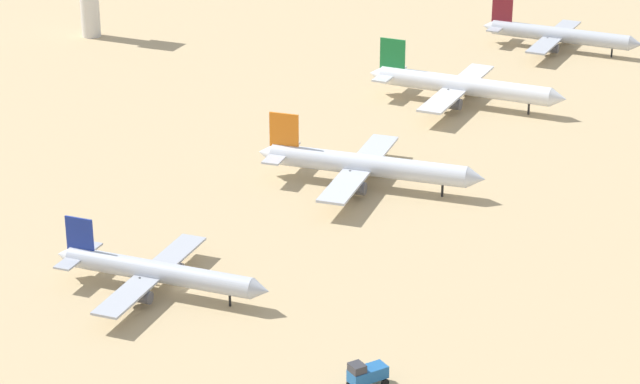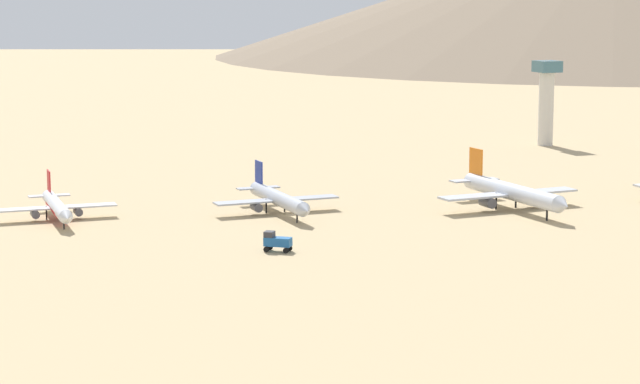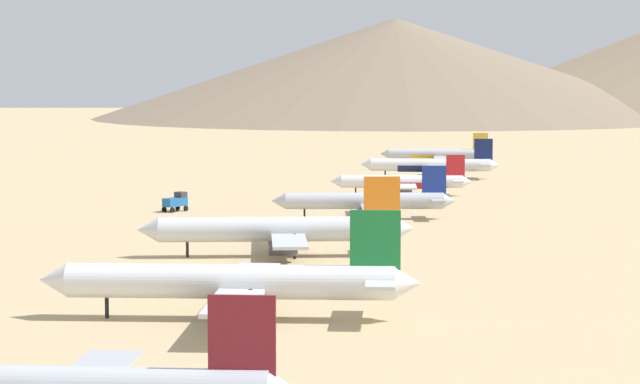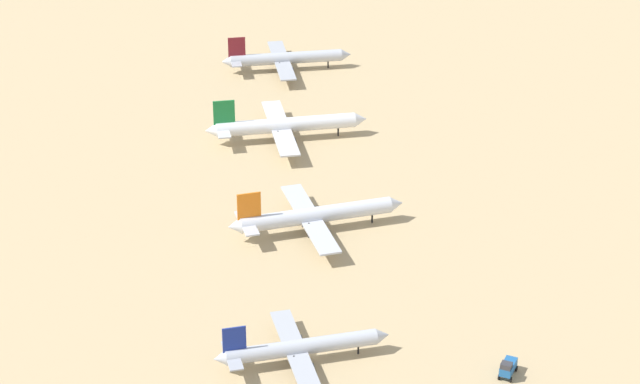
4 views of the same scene
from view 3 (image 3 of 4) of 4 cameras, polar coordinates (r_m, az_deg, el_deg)
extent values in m
plane|color=tan|center=(250.56, 1.47, -1.25)|extent=(1814.13, 1814.13, 0.00)
cylinder|color=#B2B7C1|center=(396.65, 5.12, 1.65)|extent=(29.46, 6.01, 3.09)
cone|color=#B2B7C1|center=(397.26, 2.82, 1.67)|extent=(2.90, 3.28, 3.03)
cone|color=#B2B7C1|center=(396.67, 7.40, 1.62)|extent=(2.55, 3.00, 2.78)
cube|color=gold|center=(396.41, 6.98, 2.15)|extent=(4.48, 0.73, 5.70)
cube|color=#A4A8B2|center=(396.61, 7.05, 1.67)|extent=(3.57, 9.98, 0.29)
cube|color=#A4A8B2|center=(396.66, 5.29, 1.57)|extent=(6.82, 27.94, 0.37)
cylinder|color=#4C4C54|center=(391.88, 5.19, 1.36)|extent=(3.59, 2.21, 1.87)
cylinder|color=#4C4C54|center=(401.62, 5.21, 1.45)|extent=(3.59, 2.21, 1.87)
cylinder|color=black|center=(397.13, 3.51, 1.39)|extent=(0.36, 0.36, 3.11)
cylinder|color=black|center=(394.63, 5.41, 1.35)|extent=(0.36, 0.36, 3.11)
cylinder|color=black|center=(398.85, 5.41, 1.40)|extent=(0.36, 0.36, 3.11)
cylinder|color=gold|center=(396.66, 5.12, 1.61)|extent=(16.35, 4.70, 3.10)
cylinder|color=silver|center=(348.30, 4.82, 1.19)|extent=(31.75, 5.80, 3.33)
cone|color=silver|center=(348.75, 2.00, 1.21)|extent=(3.06, 3.48, 3.27)
cone|color=silver|center=(348.69, 7.62, 1.16)|extent=(2.68, 3.18, 3.00)
cube|color=#141E51|center=(348.29, 7.11, 1.81)|extent=(4.84, 0.68, 6.14)
cube|color=silver|center=(348.55, 7.19, 1.22)|extent=(3.62, 10.72, 0.32)
cube|color=silver|center=(348.34, 5.04, 1.09)|extent=(6.71, 30.09, 0.39)
cylinder|color=#4C4C54|center=(343.18, 4.92, 0.82)|extent=(3.83, 2.30, 2.02)
cylinder|color=#4C4C54|center=(353.68, 4.92, 0.96)|extent=(3.83, 2.30, 2.02)
cylinder|color=black|center=(348.67, 2.85, 0.87)|extent=(0.39, 0.39, 3.35)
cylinder|color=black|center=(346.18, 5.18, 0.82)|extent=(0.39, 0.39, 3.35)
cylinder|color=black|center=(350.73, 5.18, 0.88)|extent=(0.39, 0.39, 3.35)
cylinder|color=#141E51|center=(348.31, 4.82, 1.14)|extent=(17.58, 4.69, 3.34)
cylinder|color=silver|center=(300.75, 3.57, 0.46)|extent=(27.90, 3.83, 2.94)
cone|color=silver|center=(300.78, 0.69, 0.47)|extent=(2.56, 2.96, 2.88)
cone|color=silver|center=(301.47, 6.42, 0.45)|extent=(2.25, 2.71, 2.64)
cube|color=red|center=(301.01, 5.90, 1.10)|extent=(4.26, 0.41, 5.41)
cube|color=silver|center=(301.28, 5.99, 0.50)|extent=(2.77, 9.35, 0.28)
cube|color=silver|center=(300.82, 3.79, 0.36)|extent=(4.70, 26.39, 0.35)
cylinder|color=#4C4C54|center=(296.28, 3.70, 0.08)|extent=(3.30, 1.88, 1.78)
cylinder|color=#4C4C54|center=(305.52, 3.65, 0.24)|extent=(3.30, 1.88, 1.78)
cylinder|color=black|center=(300.85, 1.56, 0.13)|extent=(0.34, 0.34, 2.95)
cylinder|color=black|center=(298.96, 3.95, 0.09)|extent=(0.34, 0.34, 2.95)
cylinder|color=black|center=(302.96, 3.93, 0.16)|extent=(0.34, 0.34, 2.95)
cylinder|color=red|center=(300.77, 3.57, 0.42)|extent=(15.39, 3.43, 2.94)
cylinder|color=#B2B7C1|center=(252.80, 1.95, -0.38)|extent=(30.55, 3.67, 3.22)
cone|color=#B2B7C1|center=(252.67, -1.82, -0.39)|extent=(2.76, 3.20, 3.16)
cone|color=#B2B7C1|center=(254.01, 5.66, -0.38)|extent=(2.41, 2.93, 2.90)
cube|color=navy|center=(253.36, 4.98, 0.47)|extent=(4.66, 0.36, 5.93)
cube|color=#A4A8B2|center=(253.73, 5.09, -0.31)|extent=(2.86, 10.21, 0.31)
cube|color=#A4A8B2|center=(252.92, 2.24, -0.51)|extent=(4.66, 28.87, 0.38)
cylinder|color=#4C4C54|center=(247.96, 2.13, -0.90)|extent=(3.59, 2.00, 1.95)
cylinder|color=#4C4C54|center=(258.06, 2.03, -0.65)|extent=(3.59, 2.00, 1.95)
cylinder|color=black|center=(252.79, -0.68, -0.82)|extent=(0.37, 0.37, 3.24)
cylinder|color=black|center=(250.91, 2.45, -0.88)|extent=(0.37, 0.37, 3.24)
cylinder|color=black|center=(255.29, 2.40, -0.77)|extent=(0.37, 0.37, 3.24)
cylinder|color=silver|center=(201.91, -1.85, -1.62)|extent=(36.75, 5.92, 3.86)
cone|color=silver|center=(202.57, -7.49, -1.64)|extent=(3.46, 3.96, 3.79)
cone|color=silver|center=(203.19, 3.72, -1.59)|extent=(3.04, 3.63, 3.48)
cube|color=orange|center=(202.31, 2.70, -0.32)|extent=(5.60, 0.67, 7.12)
cube|color=#B6BBC5|center=(202.82, 2.87, -1.49)|extent=(3.93, 12.36, 0.37)
cube|color=#B6BBC5|center=(202.02, -1.41, -1.81)|extent=(7.02, 34.79, 0.46)
cylinder|color=#4C4C54|center=(196.14, -1.61, -2.44)|extent=(4.39, 2.57, 2.34)
cylinder|color=#4C4C54|center=(208.23, -1.68, -1.99)|extent=(4.39, 2.57, 2.34)
cylinder|color=black|center=(202.45, -5.79, -2.29)|extent=(0.45, 0.45, 3.88)
cylinder|color=black|center=(199.64, -1.10, -2.38)|extent=(0.45, 0.45, 3.88)
cylinder|color=black|center=(204.88, -1.15, -2.18)|extent=(0.45, 0.45, 3.88)
cylinder|color=silver|center=(151.46, -3.92, -3.90)|extent=(38.08, 5.87, 4.00)
cone|color=silver|center=(155.37, -11.51, -3.76)|extent=(3.56, 4.08, 3.92)
cone|color=silver|center=(150.30, 3.86, -3.97)|extent=(3.12, 3.74, 3.60)
cube|color=#197A38|center=(149.62, 2.42, -2.19)|extent=(5.81, 0.65, 7.37)
cube|color=silver|center=(150.23, 2.65, -3.82)|extent=(3.99, 12.79, 0.38)
cube|color=silver|center=(151.38, -3.32, -4.17)|extent=(7.03, 36.04, 0.47)
cylinder|color=#4C4C54|center=(145.55, -3.93, -5.14)|extent=(4.54, 2.64, 2.42)
cylinder|color=#4C4C54|center=(157.91, -3.36, -4.31)|extent=(4.54, 2.64, 2.42)
cylinder|color=black|center=(154.30, -9.25, -4.70)|extent=(0.46, 0.46, 4.02)
cylinder|color=black|center=(148.88, -3.03, -5.00)|extent=(0.46, 0.46, 4.02)
cylinder|color=black|center=(154.24, -2.81, -4.64)|extent=(0.46, 0.46, 4.02)
cube|color=maroon|center=(101.10, -3.41, -6.35)|extent=(5.25, 0.70, 6.67)
cube|color=#1E5999|center=(268.14, -6.31, -0.43)|extent=(4.96, 5.54, 1.70)
cube|color=#333338|center=(269.23, -6.07, -0.11)|extent=(2.74, 2.68, 1.10)
cylinder|color=black|center=(270.49, -6.20, -0.68)|extent=(0.94, 1.09, 1.10)
cylinder|color=black|center=(268.92, -5.84, -0.71)|extent=(0.94, 1.09, 1.10)
cylinder|color=black|center=(267.66, -6.78, -0.75)|extent=(0.94, 1.09, 1.10)
cylinder|color=black|center=(266.07, -6.43, -0.78)|extent=(0.94, 1.09, 1.10)
cone|color=#7A6854|center=(796.76, 3.29, 5.40)|extent=(364.32, 364.32, 59.83)
camera|label=1|loc=(411.64, -10.94, 13.42)|focal=70.76mm
camera|label=2|loc=(430.31, -36.77, 7.25)|focal=71.35mm
camera|label=4|loc=(469.42, 6.91, 19.60)|focal=70.50mm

